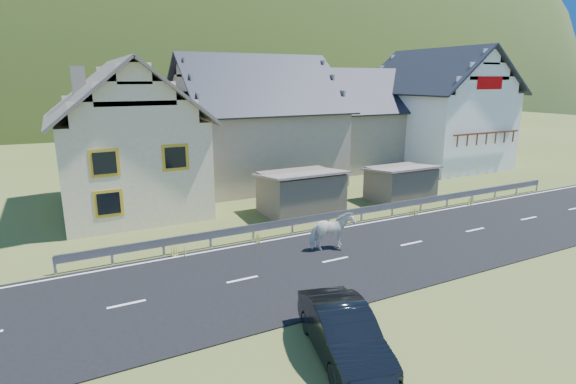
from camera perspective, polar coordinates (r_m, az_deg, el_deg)
ground at (r=20.67m, az=15.40°, el=-6.42°), size 160.00×160.00×0.00m
road at (r=20.66m, az=15.40°, el=-6.37°), size 60.00×7.00×0.04m
lane_markings at (r=20.65m, az=15.41°, el=-6.30°), size 60.00×6.60×0.01m
guardrail at (r=23.16m, az=9.36°, el=-2.39°), size 28.10×0.09×0.75m
shed_left at (r=24.25m, az=1.63°, el=-0.13°), size 4.30×3.30×2.40m
shed_right at (r=27.56m, az=14.06°, el=0.98°), size 3.80×2.90×2.20m
house_cream at (r=26.41m, az=-19.97°, el=7.39°), size 7.80×9.80×8.30m
house_stone_a at (r=31.68m, az=-4.27°, el=9.69°), size 10.80×9.80×8.90m
house_stone_b at (r=38.39m, az=8.58°, el=9.75°), size 9.80×8.80×8.10m
house_white at (r=39.97m, az=18.32°, el=10.56°), size 8.80×10.80×9.70m
mountain at (r=196.79m, az=-21.79°, el=5.25°), size 440.00×280.00×260.00m
horse at (r=19.10m, az=5.57°, el=-4.99°), size 0.96×1.94×1.60m
car at (r=12.32m, az=7.06°, el=-17.28°), size 2.40×4.36×1.36m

